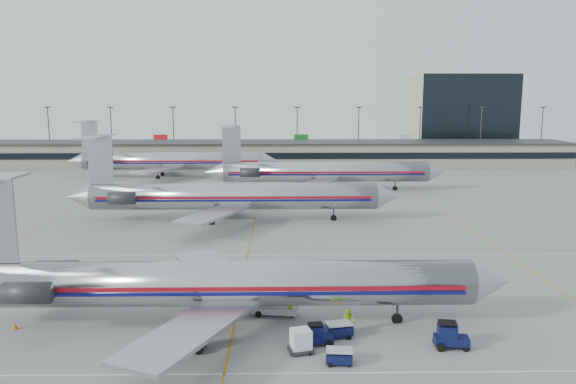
{
  "coord_description": "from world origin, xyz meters",
  "views": [
    {
      "loc": [
        3.61,
        -52.28,
        17.87
      ],
      "look_at": [
        4.93,
        26.95,
        4.5
      ],
      "focal_mm": 35.0,
      "sensor_mm": 36.0,
      "label": 1
    }
  ],
  "objects_px": {
    "jet_foreground": "(216,283)",
    "tug_center": "(318,335)",
    "uld_container": "(301,341)",
    "belt_loader": "(276,308)",
    "jet_second_row": "(228,196)"
  },
  "relations": [
    {
      "from": "jet_second_row",
      "to": "belt_loader",
      "type": "relative_size",
      "value": 10.65
    },
    {
      "from": "uld_container",
      "to": "tug_center",
      "type": "bearing_deg",
      "value": 28.7
    },
    {
      "from": "tug_center",
      "to": "uld_container",
      "type": "xyz_separation_m",
      "value": [
        -1.27,
        -1.22,
        0.12
      ]
    },
    {
      "from": "tug_center",
      "to": "uld_container",
      "type": "relative_size",
      "value": 1.11
    },
    {
      "from": "jet_second_row",
      "to": "tug_center",
      "type": "height_order",
      "value": "jet_second_row"
    },
    {
      "from": "jet_second_row",
      "to": "belt_loader",
      "type": "bearing_deg",
      "value": -78.74
    },
    {
      "from": "uld_container",
      "to": "belt_loader",
      "type": "height_order",
      "value": "belt_loader"
    },
    {
      "from": "jet_second_row",
      "to": "tug_center",
      "type": "distance_m",
      "value": 43.37
    },
    {
      "from": "uld_container",
      "to": "jet_second_row",
      "type": "bearing_deg",
      "value": 86.82
    },
    {
      "from": "jet_foreground",
      "to": "belt_loader",
      "type": "xyz_separation_m",
      "value": [
        4.75,
        1.86,
        -2.8
      ]
    },
    {
      "from": "jet_foreground",
      "to": "uld_container",
      "type": "distance_m",
      "value": 8.73
    },
    {
      "from": "jet_foreground",
      "to": "tug_center",
      "type": "distance_m",
      "value": 9.17
    },
    {
      "from": "tug_center",
      "to": "belt_loader",
      "type": "bearing_deg",
      "value": 109.56
    },
    {
      "from": "jet_second_row",
      "to": "uld_container",
      "type": "height_order",
      "value": "jet_second_row"
    },
    {
      "from": "jet_foreground",
      "to": "tug_center",
      "type": "xyz_separation_m",
      "value": [
        7.82,
        -3.95,
        -2.69
      ]
    }
  ]
}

